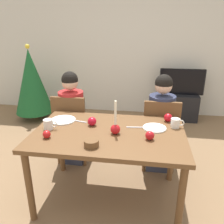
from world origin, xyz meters
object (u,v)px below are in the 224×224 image
(tv_stand, at_px, (179,107))
(apple_by_left_plate, at_px, (150,135))
(plate_right, at_px, (155,128))
(person_left_child, at_px, (72,120))
(tv, at_px, (182,82))
(candle_centerpiece, at_px, (115,127))
(apple_far_edge, at_px, (92,121))
(chair_right, at_px, (160,131))
(mug_right, at_px, (176,123))
(apple_by_right_mug, at_px, (168,118))
(plate_left, at_px, (63,120))
(dining_table, at_px, (109,140))
(apple_near_candle, at_px, (47,134))
(mug_left, at_px, (49,124))
(person_right_child, at_px, (160,125))
(christmas_tree, at_px, (32,82))
(chair_left, at_px, (72,125))
(bowl_walnuts, at_px, (91,143))

(tv_stand, height_order, apple_by_left_plate, apple_by_left_plate)
(plate_right, bearing_deg, person_left_child, 152.94)
(person_left_child, relative_size, plate_right, 5.25)
(tv, xyz_separation_m, candle_centerpiece, (-0.88, -2.33, 0.11))
(plate_right, bearing_deg, apple_far_edge, -178.01)
(chair_right, bearing_deg, mug_right, -75.49)
(apple_by_right_mug, bearing_deg, plate_left, -172.60)
(apple_by_left_plate, relative_size, apple_by_right_mug, 0.92)
(chair_right, relative_size, tv, 1.14)
(dining_table, xyz_separation_m, tv_stand, (0.95, 2.30, -0.43))
(mug_right, height_order, apple_near_candle, mug_right)
(tv_stand, height_order, mug_left, mug_left)
(person_right_child, relative_size, apple_by_right_mug, 13.80)
(christmas_tree, xyz_separation_m, apple_by_right_mug, (2.28, -1.58, 0.08))
(mug_left, xyz_separation_m, mug_right, (1.19, 0.22, -0.00))
(mug_left, bearing_deg, dining_table, 2.93)
(apple_by_left_plate, bearing_deg, apple_near_candle, -173.34)
(chair_left, relative_size, tv_stand, 1.41)
(plate_left, xyz_separation_m, mug_left, (-0.06, -0.22, 0.04))
(person_left_child, height_order, candle_centerpiece, person_left_child)
(tv_stand, distance_m, christmas_tree, 2.74)
(dining_table, xyz_separation_m, chair_left, (-0.57, 0.61, -0.15))
(tv_stand, height_order, tv, tv)
(dining_table, distance_m, plate_left, 0.55)
(dining_table, height_order, apple_far_edge, apple_far_edge)
(dining_table, height_order, tv_stand, dining_table)
(plate_right, bearing_deg, chair_left, 154.45)
(apple_far_edge, bearing_deg, mug_right, 5.44)
(chair_right, xyz_separation_m, plate_right, (-0.09, -0.47, 0.24))
(chair_right, height_order, candle_centerpiece, candle_centerpiece)
(tv_stand, height_order, plate_left, plate_left)
(person_left_child, bearing_deg, apple_by_left_plate, -38.27)
(apple_by_right_mug, bearing_deg, bowl_walnuts, -136.63)
(dining_table, bearing_deg, plate_left, 159.57)
(tv_stand, height_order, plate_right, plate_right)
(mug_left, distance_m, apple_by_right_mug, 1.18)
(plate_right, distance_m, apple_near_candle, 1.00)
(plate_left, bearing_deg, bowl_walnuts, -49.04)
(chair_right, distance_m, bowl_walnuts, 1.11)
(apple_by_left_plate, relative_size, apple_far_edge, 0.91)
(apple_by_right_mug, bearing_deg, apple_far_edge, -163.91)
(dining_table, distance_m, apple_by_right_mug, 0.66)
(mug_right, relative_size, apple_near_candle, 1.82)
(chair_right, distance_m, tv_stand, 1.77)
(tv_stand, xyz_separation_m, mug_left, (-1.52, -2.33, 0.56))
(tv, relative_size, christmas_tree, 0.58)
(apple_by_left_plate, bearing_deg, person_left_child, 141.73)
(chair_right, bearing_deg, plate_left, -157.79)
(chair_left, distance_m, candle_centerpiece, 0.95)
(person_left_child, xyz_separation_m, person_right_child, (1.08, 0.00, 0.00))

